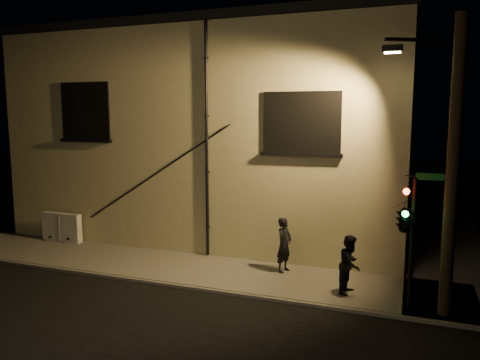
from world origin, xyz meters
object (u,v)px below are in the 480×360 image
at_px(utility_cabinet, 62,227).
at_px(traffic_signal, 405,218).
at_px(pedestrian_a, 284,245).
at_px(streetlamp_pole, 449,163).
at_px(pedestrian_b, 350,264).

relative_size(utility_cabinet, traffic_signal, 0.49).
xyz_separation_m(pedestrian_a, streetlamp_pole, (4.67, -1.74, 3.01)).
distance_m(pedestrian_a, traffic_signal, 4.37).
relative_size(utility_cabinet, pedestrian_b, 1.04).
relative_size(pedestrian_a, streetlamp_pole, 0.23).
distance_m(utility_cabinet, pedestrian_b, 11.87).
bearing_deg(utility_cabinet, pedestrian_a, -3.08).
relative_size(utility_cabinet, streetlamp_pole, 0.23).
relative_size(utility_cabinet, pedestrian_a, 0.98).
xyz_separation_m(pedestrian_a, pedestrian_b, (2.27, -1.16, -0.05)).
distance_m(utility_cabinet, traffic_signal, 13.49).
bearing_deg(pedestrian_b, streetlamp_pole, -93.10).
bearing_deg(utility_cabinet, traffic_signal, -9.70).
bearing_deg(pedestrian_b, pedestrian_a, 73.37).
bearing_deg(utility_cabinet, streetlamp_pole, -9.04).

